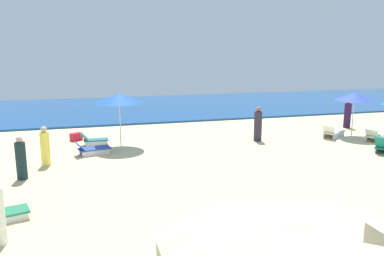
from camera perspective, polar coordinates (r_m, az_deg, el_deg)
The scene contains 12 objects.
ocean at distance 30.06m, azimuth -7.12°, elevation 3.15°, with size 60.00×13.75×0.12m, color #16498C.
umbrella_2 at distance 21.22m, azimuth 23.32°, elevation 4.38°, with size 1.97×1.97×2.31m.
lounge_chair_2_0 at distance 20.94m, azimuth 25.84°, elevation -1.05°, with size 1.53×1.28×0.66m.
lounge_chair_2_1 at distance 20.83m, azimuth 20.51°, elevation -0.62°, with size 1.56×1.21×0.73m.
umbrella_3 at distance 17.60m, azimuth -10.92°, elevation 4.44°, with size 2.17×2.17×2.52m.
lounge_chair_3_0 at distance 18.59m, azimuth -14.58°, elevation -1.76°, with size 1.26×0.57×0.62m.
lounge_chair_3_1 at distance 16.95m, azimuth -14.82°, elevation -3.06°, with size 1.57×0.95×0.61m.
beachgoer_1 at distance 23.77m, azimuth 22.41°, elevation 1.83°, with size 0.56×0.56×1.64m.
beachgoer_2 at distance 19.00m, azimuth 9.92°, elevation 0.42°, with size 0.49×0.49×1.72m.
beachgoer_3 at distance 15.79m, azimuth -21.28°, elevation -2.73°, with size 0.49×0.49×1.56m.
beachgoer_4 at distance 14.43m, azimuth -24.39°, elevation -4.32°, with size 0.47×0.47×1.55m.
cooler_box_0 at distance 19.77m, azimuth -17.07°, elevation -1.27°, with size 0.55×0.34×0.39m, color red.
Camera 1 is at (-4.39, -6.29, 4.41)m, focal length 35.36 mm.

